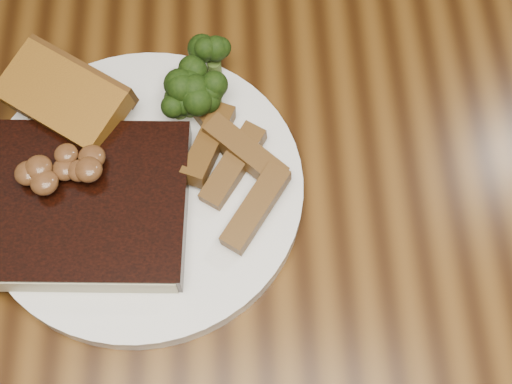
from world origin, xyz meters
TOP-DOWN VIEW (x-y plane):
  - dining_table at (0.00, 0.00)m, footprint 1.60×0.90m
  - plate at (-0.08, 0.03)m, footprint 0.31×0.31m
  - steak at (-0.13, 0.01)m, footprint 0.18×0.14m
  - steak_bone at (-0.13, -0.05)m, footprint 0.16×0.02m
  - mushroom_pile at (-0.13, 0.03)m, footprint 0.06×0.06m
  - garlic_bread at (-0.14, 0.10)m, footprint 0.11×0.10m
  - potato_wedges at (-0.01, 0.03)m, footprint 0.09×0.09m
  - broccoli_cluster at (-0.04, 0.11)m, footprint 0.07×0.07m

SIDE VIEW (x-z plane):
  - dining_table at x=0.00m, z-range 0.28..1.03m
  - plate at x=-0.08m, z-range 0.75..0.76m
  - steak_bone at x=-0.13m, z-range 0.76..0.78m
  - garlic_bread at x=-0.14m, z-range 0.76..0.78m
  - potato_wedges at x=-0.01m, z-range 0.76..0.79m
  - steak at x=-0.13m, z-range 0.76..0.79m
  - broccoli_cluster at x=-0.04m, z-range 0.76..0.80m
  - mushroom_pile at x=-0.13m, z-range 0.79..0.82m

